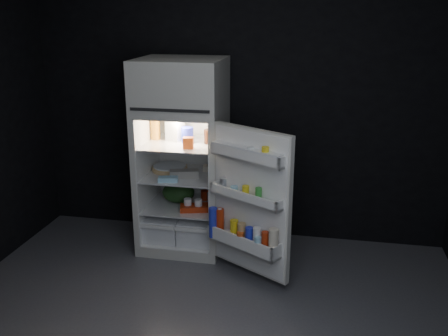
% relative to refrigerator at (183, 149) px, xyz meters
% --- Properties ---
extents(floor, '(4.00, 3.40, 0.00)m').
position_rel_refrigerator_xyz_m(floor, '(0.45, -1.32, -0.96)').
color(floor, '#535358').
rests_on(floor, ground).
extents(wall_back, '(4.00, 0.00, 2.70)m').
position_rel_refrigerator_xyz_m(wall_back, '(0.45, 0.38, 0.39)').
color(wall_back, black).
rests_on(wall_back, ground).
extents(wall_front, '(4.00, 0.00, 2.70)m').
position_rel_refrigerator_xyz_m(wall_front, '(0.45, -3.02, 0.39)').
color(wall_front, black).
rests_on(wall_front, ground).
extents(refrigerator, '(0.76, 0.71, 1.78)m').
position_rel_refrigerator_xyz_m(refrigerator, '(0.00, 0.00, 0.00)').
color(refrigerator, silver).
rests_on(refrigerator, ground).
extents(fridge_door, '(0.72, 0.53, 1.22)m').
position_rel_refrigerator_xyz_m(fridge_door, '(0.70, -0.57, -0.28)').
color(fridge_door, silver).
rests_on(fridge_door, ground).
extents(milk_jug, '(0.17, 0.17, 0.24)m').
position_rel_refrigerator_xyz_m(milk_jug, '(-0.08, 0.04, 0.19)').
color(milk_jug, white).
rests_on(milk_jug, refrigerator).
extents(mayo_jar, '(0.14, 0.14, 0.14)m').
position_rel_refrigerator_xyz_m(mayo_jar, '(0.05, -0.02, 0.14)').
color(mayo_jar, '#222EB8').
rests_on(mayo_jar, refrigerator).
extents(jam_jar, '(0.12, 0.12, 0.13)m').
position_rel_refrigerator_xyz_m(jam_jar, '(0.25, -0.01, 0.14)').
color(jam_jar, black).
rests_on(jam_jar, refrigerator).
extents(amber_bottle, '(0.10, 0.10, 0.22)m').
position_rel_refrigerator_xyz_m(amber_bottle, '(-0.27, 0.04, 0.18)').
color(amber_bottle, orange).
rests_on(amber_bottle, refrigerator).
extents(small_carton, '(0.10, 0.08, 0.10)m').
position_rel_refrigerator_xyz_m(small_carton, '(0.11, -0.22, 0.12)').
color(small_carton, '#C04816').
rests_on(small_carton, refrigerator).
extents(egg_carton, '(0.28, 0.17, 0.07)m').
position_rel_refrigerator_xyz_m(egg_carton, '(0.05, -0.14, -0.19)').
color(egg_carton, gray).
rests_on(egg_carton, refrigerator).
extents(pie, '(0.34, 0.34, 0.04)m').
position_rel_refrigerator_xyz_m(pie, '(-0.15, 0.04, -0.21)').
color(pie, tan).
rests_on(pie, refrigerator).
extents(flat_package, '(0.19, 0.12, 0.04)m').
position_rel_refrigerator_xyz_m(flat_package, '(-0.07, -0.27, -0.21)').
color(flat_package, '#8DC1DA').
rests_on(flat_package, refrigerator).
extents(wrapped_pkg, '(0.12, 0.10, 0.05)m').
position_rel_refrigerator_xyz_m(wrapped_pkg, '(0.22, 0.11, -0.20)').
color(wrapped_pkg, beige).
rests_on(wrapped_pkg, refrigerator).
extents(produce_bag, '(0.39, 0.36, 0.20)m').
position_rel_refrigerator_xyz_m(produce_bag, '(-0.06, 0.00, -0.43)').
color(produce_bag, '#193815').
rests_on(produce_bag, refrigerator).
extents(yogurt_tray, '(0.28, 0.20, 0.05)m').
position_rel_refrigerator_xyz_m(yogurt_tray, '(0.14, -0.17, -0.50)').
color(yogurt_tray, '#AA2B0E').
rests_on(yogurt_tray, refrigerator).
extents(small_can_red, '(0.09, 0.09, 0.09)m').
position_rel_refrigerator_xyz_m(small_can_red, '(0.18, 0.11, -0.48)').
color(small_can_red, '#AA2B0E').
rests_on(small_can_red, refrigerator).
extents(small_can_silver, '(0.08, 0.08, 0.09)m').
position_rel_refrigerator_xyz_m(small_can_silver, '(0.24, 0.07, -0.48)').
color(small_can_silver, silver).
rests_on(small_can_silver, refrigerator).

